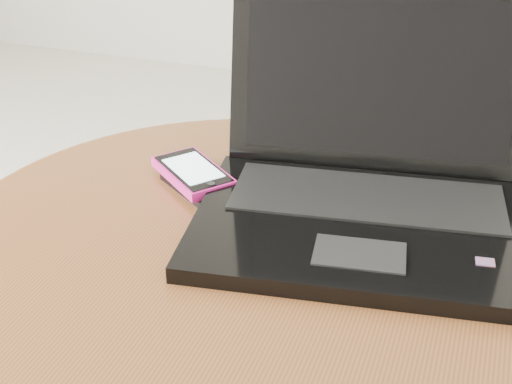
% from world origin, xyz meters
% --- Properties ---
extents(table, '(0.68, 0.68, 0.54)m').
position_xyz_m(table, '(0.10, 0.04, 0.43)').
color(table, '#58321C').
rests_on(table, ground).
extents(laptop, '(0.40, 0.35, 0.24)m').
position_xyz_m(laptop, '(0.23, 0.14, 0.59)').
color(laptop, black).
rests_on(laptop, table).
extents(phone_black, '(0.12, 0.11, 0.01)m').
position_xyz_m(phone_black, '(0.02, 0.13, 0.55)').
color(phone_black, black).
rests_on(phone_black, table).
extents(phone_pink, '(0.13, 0.12, 0.01)m').
position_xyz_m(phone_pink, '(0.01, 0.14, 0.56)').
color(phone_pink, '#E72193').
rests_on(phone_pink, phone_black).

